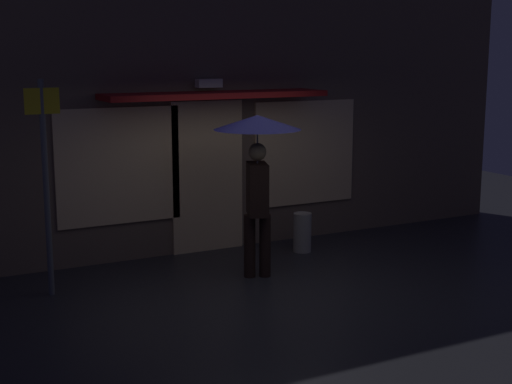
% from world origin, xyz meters
% --- Properties ---
extents(ground_plane, '(18.00, 18.00, 0.00)m').
position_xyz_m(ground_plane, '(0.00, 0.00, 0.00)').
color(ground_plane, '#26262B').
extents(building_facade, '(10.74, 1.00, 3.82)m').
position_xyz_m(building_facade, '(0.00, 2.34, 1.90)').
color(building_facade, brown).
rests_on(building_facade, ground).
extents(person_with_umbrella, '(1.11, 1.11, 2.11)m').
position_xyz_m(person_with_umbrella, '(0.04, 0.69, 1.65)').
color(person_with_umbrella, black).
rests_on(person_with_umbrella, ground).
extents(street_sign_post, '(0.40, 0.07, 2.58)m').
position_xyz_m(street_sign_post, '(-2.50, 1.19, 1.46)').
color(street_sign_post, '#595B60').
rests_on(street_sign_post, ground).
extents(sidewalk_bollard, '(0.26, 0.26, 0.58)m').
position_xyz_m(sidewalk_bollard, '(1.19, 1.48, 0.29)').
color(sidewalk_bollard, '#9E998E').
rests_on(sidewalk_bollard, ground).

